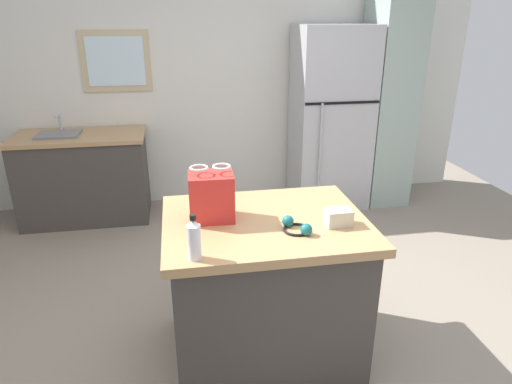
% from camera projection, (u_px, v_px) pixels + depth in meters
% --- Properties ---
extents(ground, '(6.56, 6.56, 0.00)m').
position_uv_depth(ground, '(273.00, 334.00, 3.02)').
color(ground, gray).
extents(back_wall, '(5.47, 0.13, 2.73)m').
position_uv_depth(back_wall, '(224.00, 76.00, 4.84)').
color(back_wall, silver).
rests_on(back_wall, ground).
extents(kitchen_island, '(1.14, 0.90, 0.91)m').
position_uv_depth(kitchen_island, '(265.00, 288.00, 2.71)').
color(kitchen_island, '#423D38').
rests_on(kitchen_island, ground).
extents(refrigerator, '(0.78, 0.68, 1.90)m').
position_uv_depth(refrigerator, '(331.00, 119.00, 4.81)').
color(refrigerator, '#B7B7BC').
rests_on(refrigerator, ground).
extents(tall_cabinet, '(0.45, 0.60, 2.20)m').
position_uv_depth(tall_cabinet, '(388.00, 103.00, 4.86)').
color(tall_cabinet, '#9EB2A8').
rests_on(tall_cabinet, ground).
extents(sink_counter, '(1.27, 0.66, 1.08)m').
position_uv_depth(sink_counter, '(84.00, 176.00, 4.58)').
color(sink_counter, '#423D38').
rests_on(sink_counter, ground).
extents(shopping_bag, '(0.25, 0.20, 0.31)m').
position_uv_depth(shopping_bag, '(211.00, 196.00, 2.50)').
color(shopping_bag, red).
rests_on(shopping_bag, kitchen_island).
extents(small_box, '(0.14, 0.10, 0.09)m').
position_uv_depth(small_box, '(338.00, 217.00, 2.46)').
color(small_box, beige).
rests_on(small_box, kitchen_island).
extents(bottle, '(0.07, 0.07, 0.23)m').
position_uv_depth(bottle, '(194.00, 239.00, 2.10)').
color(bottle, white).
rests_on(bottle, kitchen_island).
extents(ear_defenders, '(0.21, 0.21, 0.06)m').
position_uv_depth(ear_defenders, '(297.00, 227.00, 2.41)').
color(ear_defenders, black).
rests_on(ear_defenders, kitchen_island).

